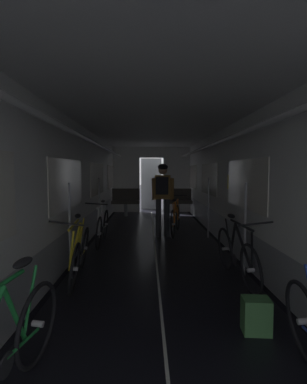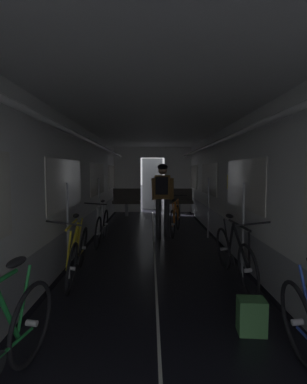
% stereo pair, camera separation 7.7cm
% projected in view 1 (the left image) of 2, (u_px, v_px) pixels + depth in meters
% --- Properties ---
extents(ground_plane, '(60.00, 60.00, 0.00)m').
position_uv_depth(ground_plane, '(168.00, 378.00, 2.25)').
color(ground_plane, black).
extents(train_car_shell, '(3.14, 12.34, 2.57)m').
position_uv_depth(train_car_shell, '(155.00, 164.00, 5.72)').
color(train_car_shell, black).
rests_on(train_car_shell, ground).
extents(bench_seat_far_left, '(0.98, 0.51, 0.95)m').
position_uv_depth(bench_seat_far_left, '(126.00, 200.00, 10.24)').
color(bench_seat_far_left, gray).
rests_on(bench_seat_far_left, ground).
extents(bench_seat_far_right, '(0.98, 0.51, 0.95)m').
position_uv_depth(bench_seat_far_right, '(178.00, 199.00, 10.28)').
color(bench_seat_far_right, gray).
rests_on(bench_seat_far_right, ground).
extents(bicycle_white, '(0.44, 1.69, 0.95)m').
position_uv_depth(bicycle_white, '(102.00, 226.00, 6.36)').
color(bicycle_white, black).
rests_on(bicycle_white, ground).
extents(bicycle_black, '(0.44, 1.69, 0.95)m').
position_uv_depth(bicycle_black, '(237.00, 255.00, 4.20)').
color(bicycle_black, black).
rests_on(bicycle_black, ground).
extents(bicycle_green, '(0.45, 1.69, 0.95)m').
position_uv_depth(bicycle_green, '(0.00, 357.00, 1.90)').
color(bicycle_green, black).
rests_on(bicycle_green, ground).
extents(bicycle_yellow, '(0.44, 1.70, 0.96)m').
position_uv_depth(bicycle_yellow, '(80.00, 254.00, 4.26)').
color(bicycle_yellow, black).
rests_on(bicycle_yellow, ground).
extents(person_cyclist_aisle, '(0.55, 0.42, 1.73)m').
position_uv_depth(person_cyclist_aisle, '(163.00, 192.00, 7.00)').
color(person_cyclist_aisle, '#2D2D33').
rests_on(person_cyclist_aisle, ground).
extents(bicycle_orange_in_aisle, '(0.54, 1.66, 0.94)m').
position_uv_depth(bicycle_orange_in_aisle, '(175.00, 219.00, 7.32)').
color(bicycle_orange_in_aisle, black).
rests_on(bicycle_orange_in_aisle, ground).
extents(backpack_on_floor, '(0.28, 0.22, 0.34)m').
position_uv_depth(backpack_on_floor, '(256.00, 316.00, 2.87)').
color(backpack_on_floor, '#3D703D').
rests_on(backpack_on_floor, ground).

